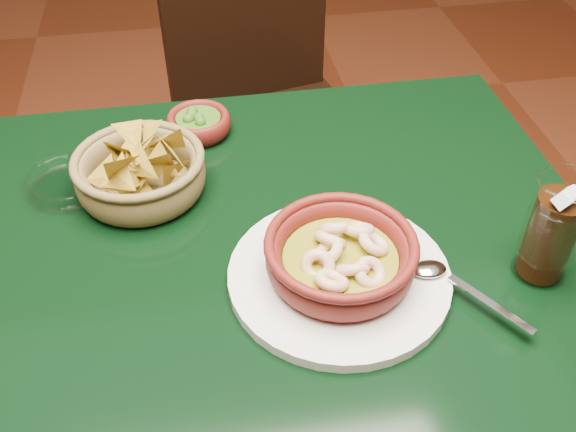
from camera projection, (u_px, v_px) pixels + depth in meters
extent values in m
cube|color=black|center=(190.00, 259.00, 0.92)|extent=(1.20, 0.80, 0.04)
cylinder|color=black|center=(431.00, 241.00, 1.49)|extent=(0.06, 0.06, 0.71)
cube|color=black|center=(277.00, 140.00, 1.59)|extent=(0.53, 0.53, 0.04)
cylinder|color=black|center=(235.00, 277.00, 1.57)|extent=(0.04, 0.04, 0.47)
cylinder|color=black|center=(372.00, 237.00, 1.67)|extent=(0.04, 0.04, 0.47)
cylinder|color=black|center=(192.00, 187.00, 1.83)|extent=(0.04, 0.04, 0.47)
cylinder|color=black|center=(313.00, 157.00, 1.93)|extent=(0.04, 0.04, 0.47)
cube|color=black|center=(246.00, 12.00, 1.56)|extent=(0.41, 0.12, 0.46)
cylinder|color=silver|center=(339.00, 276.00, 0.86)|extent=(0.30, 0.30, 0.02)
cylinder|color=#53120F|center=(339.00, 270.00, 0.85)|extent=(0.18, 0.18, 0.01)
torus|color=#53120F|center=(340.00, 257.00, 0.83)|extent=(0.22, 0.22, 0.04)
torus|color=#53120F|center=(341.00, 244.00, 0.82)|extent=(0.20, 0.20, 0.01)
cylinder|color=olive|center=(340.00, 258.00, 0.84)|extent=(0.15, 0.15, 0.01)
torus|color=beige|center=(374.00, 244.00, 0.84)|extent=(0.06, 0.06, 0.04)
torus|color=beige|center=(358.00, 229.00, 0.86)|extent=(0.06, 0.06, 0.04)
torus|color=beige|center=(335.00, 228.00, 0.86)|extent=(0.05, 0.05, 0.05)
torus|color=beige|center=(330.00, 240.00, 0.85)|extent=(0.05, 0.06, 0.05)
torus|color=beige|center=(329.00, 251.00, 0.83)|extent=(0.05, 0.06, 0.04)
torus|color=beige|center=(318.00, 266.00, 0.82)|extent=(0.06, 0.04, 0.06)
torus|color=beige|center=(332.00, 281.00, 0.79)|extent=(0.06, 0.06, 0.04)
torus|color=beige|center=(353.00, 269.00, 0.81)|extent=(0.06, 0.05, 0.05)
torus|color=beige|center=(370.00, 273.00, 0.81)|extent=(0.06, 0.06, 0.04)
cube|color=silver|center=(490.00, 304.00, 0.81)|extent=(0.08, 0.11, 0.00)
ellipsoid|color=silver|center=(429.00, 269.00, 0.85)|extent=(0.05, 0.03, 0.01)
cylinder|color=olive|center=(143.00, 189.00, 1.00)|extent=(0.17, 0.17, 0.01)
torus|color=olive|center=(141.00, 175.00, 0.98)|extent=(0.23, 0.23, 0.06)
torus|color=olive|center=(138.00, 159.00, 0.96)|extent=(0.20, 0.20, 0.01)
cone|color=#AF9025|center=(141.00, 173.00, 0.96)|extent=(0.05, 0.10, 0.09)
cone|color=#AF9025|center=(138.00, 178.00, 0.97)|extent=(0.08, 0.07, 0.10)
cone|color=#AF9025|center=(140.00, 146.00, 0.97)|extent=(0.06, 0.09, 0.08)
cone|color=#AF9025|center=(172.00, 150.00, 0.96)|extent=(0.06, 0.08, 0.07)
cone|color=#AF9025|center=(128.00, 178.00, 0.98)|extent=(0.06, 0.08, 0.06)
cone|color=#AF9025|center=(118.00, 148.00, 0.96)|extent=(0.10, 0.08, 0.07)
cone|color=#AF9025|center=(154.00, 151.00, 1.01)|extent=(0.08, 0.08, 0.07)
cone|color=#AF9025|center=(129.00, 171.00, 0.96)|extent=(0.06, 0.06, 0.08)
cone|color=#AF9025|center=(121.00, 161.00, 0.97)|extent=(0.03, 0.08, 0.08)
cone|color=#AF9025|center=(132.00, 184.00, 0.96)|extent=(0.07, 0.06, 0.06)
cone|color=#AF9025|center=(104.00, 177.00, 0.94)|extent=(0.09, 0.08, 0.07)
cone|color=#AF9025|center=(119.00, 176.00, 0.93)|extent=(0.08, 0.09, 0.07)
cone|color=#AF9025|center=(172.00, 172.00, 0.96)|extent=(0.08, 0.07, 0.10)
cone|color=#AF9025|center=(132.00, 132.00, 0.99)|extent=(0.06, 0.08, 0.08)
cone|color=#AF9025|center=(161.00, 162.00, 0.94)|extent=(0.10, 0.05, 0.09)
cone|color=#AF9025|center=(139.00, 164.00, 0.94)|extent=(0.07, 0.07, 0.08)
cone|color=#AF9025|center=(159.00, 164.00, 0.95)|extent=(0.08, 0.03, 0.08)
cone|color=#AF9025|center=(137.00, 151.00, 0.95)|extent=(0.06, 0.10, 0.09)
cone|color=#AF9025|center=(121.00, 161.00, 0.96)|extent=(0.08, 0.09, 0.06)
cone|color=#AF9025|center=(138.00, 169.00, 0.98)|extent=(0.07, 0.08, 0.06)
cone|color=#AF9025|center=(171.00, 141.00, 0.96)|extent=(0.10, 0.05, 0.09)
cone|color=#AF9025|center=(117.00, 166.00, 0.92)|extent=(0.09, 0.05, 0.09)
cone|color=#AF9025|center=(137.00, 173.00, 0.96)|extent=(0.05, 0.10, 0.09)
cone|color=#AF9025|center=(149.00, 132.00, 0.99)|extent=(0.05, 0.09, 0.08)
cylinder|color=#53120F|center=(200.00, 132.00, 1.12)|extent=(0.09, 0.09, 0.01)
torus|color=#53120F|center=(199.00, 123.00, 1.11)|extent=(0.13, 0.13, 0.04)
cylinder|color=#224D0C|center=(198.00, 120.00, 1.11)|extent=(0.08, 0.08, 0.01)
sphere|color=#224D0C|center=(192.00, 115.00, 1.11)|extent=(0.02, 0.02, 0.02)
sphere|color=#224D0C|center=(200.00, 122.00, 1.09)|extent=(0.02, 0.02, 0.02)
sphere|color=#224D0C|center=(188.00, 119.00, 1.09)|extent=(0.02, 0.02, 0.02)
sphere|color=#224D0C|center=(199.00, 118.00, 1.10)|extent=(0.02, 0.02, 0.02)
sphere|color=#224D0C|center=(192.00, 111.00, 1.11)|extent=(0.02, 0.02, 0.02)
cylinder|color=white|center=(538.00, 270.00, 0.87)|extent=(0.07, 0.07, 0.01)
torus|color=white|center=(553.00, 229.00, 0.82)|extent=(0.16, 0.16, 0.09)
cylinder|color=black|center=(550.00, 236.00, 0.83)|extent=(0.06, 0.06, 0.13)
cube|color=silver|center=(571.00, 196.00, 0.78)|extent=(0.03, 0.03, 0.03)
cube|color=silver|center=(557.00, 213.00, 0.80)|extent=(0.03, 0.03, 0.02)
cube|color=silver|center=(557.00, 220.00, 0.80)|extent=(0.03, 0.03, 0.03)
cube|color=silver|center=(562.00, 201.00, 0.77)|extent=(0.03, 0.03, 0.03)
cube|color=silver|center=(563.00, 219.00, 0.80)|extent=(0.03, 0.03, 0.03)
torus|color=white|center=(570.00, 183.00, 0.77)|extent=(0.08, 0.08, 0.00)
cylinder|color=white|center=(67.00, 188.00, 1.00)|extent=(0.12, 0.12, 0.01)
torus|color=white|center=(65.00, 181.00, 0.99)|extent=(0.14, 0.14, 0.03)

